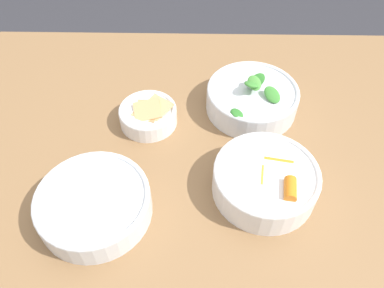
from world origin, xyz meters
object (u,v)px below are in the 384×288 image
at_px(bowl_carrots, 265,180).
at_px(bowl_greens, 252,98).
at_px(bowl_beans_hotdog, 94,205).
at_px(bowl_cookies, 148,114).

xyz_separation_m(bowl_carrots, bowl_greens, (0.01, -0.22, -0.00)).
bearing_deg(bowl_carrots, bowl_greens, -88.59).
xyz_separation_m(bowl_beans_hotdog, bowl_cookies, (-0.07, -0.22, -0.00)).
distance_m(bowl_greens, bowl_beans_hotdog, 0.40).
bearing_deg(bowl_greens, bowl_carrots, 91.41).
distance_m(bowl_greens, bowl_cookies, 0.23).
bearing_deg(bowl_beans_hotdog, bowl_greens, -137.28).
relative_size(bowl_greens, bowl_beans_hotdog, 1.00).
bearing_deg(bowl_cookies, bowl_beans_hotdog, 72.24).
relative_size(bowl_carrots, bowl_beans_hotdog, 0.96).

